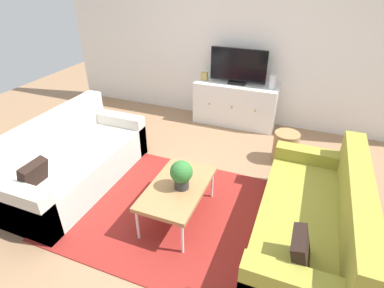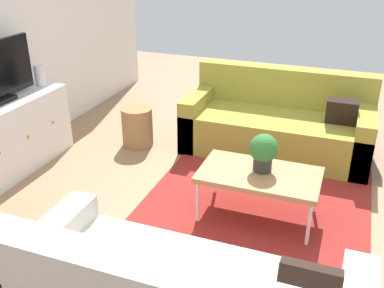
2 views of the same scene
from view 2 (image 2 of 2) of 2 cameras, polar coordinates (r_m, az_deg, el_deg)
name	(u,v)px [view 2 (image 2 of 2)]	position (r m, az deg, el deg)	size (l,w,h in m)	color
ground_plane	(231,216)	(3.77, 5.11, -9.19)	(10.00, 10.00, 0.00)	#997251
area_rug	(249,219)	(3.74, 7.35, -9.53)	(2.50, 1.90, 0.01)	maroon
couch_right_side	(278,125)	(4.87, 11.08, 2.48)	(0.88, 1.93, 0.85)	olive
coffee_table	(259,176)	(3.58, 8.69, -4.14)	(0.56, 0.96, 0.42)	#A37547
potted_plant	(263,151)	(3.53, 9.21, -0.88)	(0.23, 0.23, 0.31)	#2D2D2D
tv_console	(9,137)	(4.66, -22.50, 0.87)	(1.37, 0.47, 0.71)	white
glass_vase	(40,75)	(4.91, -19.05, 8.38)	(0.11, 0.11, 0.22)	silver
wicker_basket	(137,127)	(4.93, -7.07, 2.23)	(0.34, 0.34, 0.43)	#9E7547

